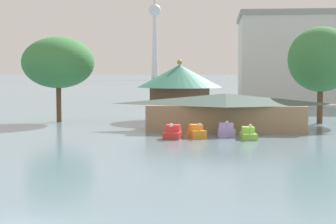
{
  "coord_description": "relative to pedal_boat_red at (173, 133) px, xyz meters",
  "views": [
    {
      "loc": [
        8.04,
        -20.61,
        6.53
      ],
      "look_at": [
        4.12,
        22.0,
        3.26
      ],
      "focal_mm": 57.11,
      "sensor_mm": 36.0,
      "label": 1
    }
  ],
  "objects": [
    {
      "name": "shoreline_tree_tall_left",
      "position": [
        -16.04,
        15.61,
        7.09
      ],
      "size": [
        9.25,
        9.25,
        10.92
      ],
      "color": "brown",
      "rests_on": "ground"
    },
    {
      "name": "shoreline_tree_right",
      "position": [
        17.14,
        16.91,
        7.47
      ],
      "size": [
        8.16,
        8.16,
        12.09
      ],
      "color": "brown",
      "rests_on": "ground"
    },
    {
      "name": "green_roof_pavilion",
      "position": [
        -0.69,
        18.93,
        3.8
      ],
      "size": [
        11.24,
        11.24,
        8.08
      ],
      "color": "brown",
      "rests_on": "ground"
    },
    {
      "name": "distant_broadcast_tower",
      "position": [
        -42.33,
        347.27,
        46.99
      ],
      "size": [
        9.15,
        9.15,
        113.64
      ],
      "color": "silver",
      "rests_on": "ground"
    },
    {
      "name": "boathouse",
      "position": [
        5.19,
        7.8,
        1.6
      ],
      "size": [
        18.32,
        7.54,
        4.08
      ],
      "color": "#9E7F5B",
      "rests_on": "ground"
    },
    {
      "name": "pedal_boat_orange",
      "position": [
        2.27,
        0.86,
        -0.0
      ],
      "size": [
        2.05,
        2.69,
        1.54
      ],
      "rotation": [
        0.0,
        0.0,
        -1.26
      ],
      "color": "orange",
      "rests_on": "ground"
    },
    {
      "name": "pedal_boat_lavender",
      "position": [
        5.2,
        2.42,
        0.01
      ],
      "size": [
        1.82,
        2.31,
        1.63
      ],
      "rotation": [
        0.0,
        0.0,
        -1.5
      ],
      "color": "#B299D8",
      "rests_on": "ground"
    },
    {
      "name": "pedal_boat_lime",
      "position": [
        7.3,
        0.28,
        -0.07
      ],
      "size": [
        1.59,
        2.53,
        1.55
      ],
      "rotation": [
        0.0,
        0.0,
        -1.47
      ],
      "color": "#8CCC3F",
      "rests_on": "ground"
    },
    {
      "name": "pedal_boat_red",
      "position": [
        0.0,
        0.0,
        0.0
      ],
      "size": [
        1.77,
        2.44,
        1.58
      ],
      "rotation": [
        0.0,
        0.0,
        -1.66
      ],
      "color": "red",
      "rests_on": "ground"
    }
  ]
}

